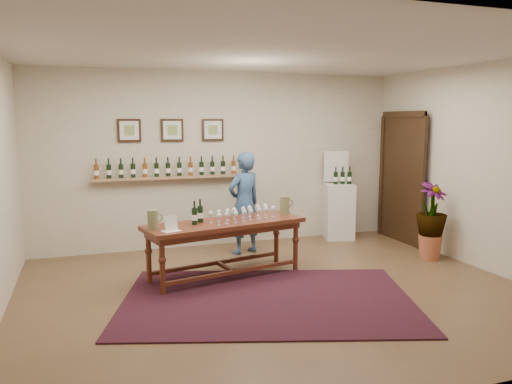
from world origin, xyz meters
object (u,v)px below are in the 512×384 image
object	(u,v)px
tasting_table	(225,230)
display_pedestal	(339,211)
potted_plant	(431,221)
person	(244,203)

from	to	relation	value
tasting_table	display_pedestal	xyz separation A→B (m)	(2.44, 1.45, -0.15)
potted_plant	display_pedestal	bearing A→B (deg)	111.22
display_pedestal	person	xyz separation A→B (m)	(-1.84, -0.40, 0.30)
display_pedestal	tasting_table	bearing A→B (deg)	-149.23
potted_plant	person	size ratio (longest dim) A/B	0.63
tasting_table	display_pedestal	distance (m)	2.84
tasting_table	potted_plant	xyz separation A→B (m)	(3.07, -0.18, -0.05)
tasting_table	display_pedestal	size ratio (longest dim) A/B	2.29
tasting_table	potted_plant	distance (m)	3.08
person	tasting_table	bearing A→B (deg)	41.23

